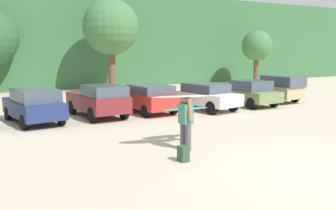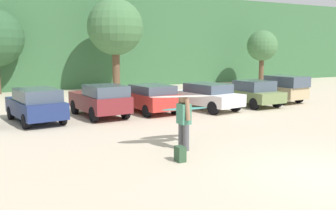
{
  "view_description": "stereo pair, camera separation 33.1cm",
  "coord_description": "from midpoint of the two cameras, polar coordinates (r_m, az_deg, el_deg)",
  "views": [
    {
      "loc": [
        -8.18,
        -6.21,
        3.22
      ],
      "look_at": [
        -1.23,
        6.73,
        1.05
      ],
      "focal_mm": 39.81,
      "sensor_mm": 36.0,
      "label": 1
    },
    {
      "loc": [
        -7.88,
        -6.37,
        3.22
      ],
      "look_at": [
        -1.23,
        6.73,
        1.05
      ],
      "focal_mm": 39.81,
      "sensor_mm": 36.0,
      "label": 2
    }
  ],
  "objects": [
    {
      "name": "surfboard_teal",
      "position": [
        13.1,
        2.02,
        -0.58
      ],
      "size": [
        1.76,
        0.66,
        0.09
      ],
      "rotation": [
        0.0,
        0.0,
        3.04
      ],
      "color": "teal"
    },
    {
      "name": "hillside_ridge",
      "position": [
        37.91,
        -16.19,
        9.43
      ],
      "size": [
        108.0,
        12.0,
        8.24
      ],
      "primitive_type": "cube",
      "color": "#38663D",
      "rests_on": "ground_plane"
    },
    {
      "name": "tree_ridge_back",
      "position": [
        29.32,
        -9.06,
        11.63
      ],
      "size": [
        4.28,
        4.28,
        7.11
      ],
      "color": "brown",
      "rests_on": "ground_plane"
    },
    {
      "name": "tree_center_right",
      "position": [
        36.32,
        13.17,
        8.76
      ],
      "size": [
        2.84,
        2.84,
        5.06
      ],
      "color": "brown",
      "rests_on": "ground_plane"
    },
    {
      "name": "ground_plane",
      "position": [
        10.7,
        22.91,
        -9.81
      ],
      "size": [
        120.0,
        120.0,
        0.0
      ],
      "primitive_type": "plane",
      "color": "beige"
    },
    {
      "name": "parked_car_red",
      "position": [
        19.39,
        -3.76,
        1.13
      ],
      "size": [
        2.22,
        4.23,
        1.46
      ],
      "rotation": [
        0.0,
        0.0,
        1.67
      ],
      "color": "#B72D28",
      "rests_on": "ground_plane"
    },
    {
      "name": "parked_car_tan",
      "position": [
        24.42,
        15.44,
        2.53
      ],
      "size": [
        2.14,
        4.41,
        1.67
      ],
      "rotation": [
        0.0,
        0.0,
        1.67
      ],
      "color": "tan",
      "rests_on": "ground_plane"
    },
    {
      "name": "parked_car_maroon",
      "position": [
        18.26,
        -11.09,
        0.76
      ],
      "size": [
        2.11,
        4.17,
        1.61
      ],
      "rotation": [
        0.0,
        0.0,
        1.66
      ],
      "color": "maroon",
      "rests_on": "ground_plane"
    },
    {
      "name": "person_adult",
      "position": [
        12.07,
        1.95,
        -2.17
      ],
      "size": [
        0.33,
        0.73,
        1.78
      ],
      "rotation": [
        0.0,
        0.0,
        3.15
      ],
      "color": "#4C4C51",
      "rests_on": "ground_plane"
    },
    {
      "name": "person_child",
      "position": [
        13.32,
        1.81,
        -2.94
      ],
      "size": [
        0.2,
        0.45,
        1.07
      ],
      "rotation": [
        0.0,
        0.0,
        3.15
      ],
      "color": "teal",
      "rests_on": "ground_plane"
    },
    {
      "name": "parked_car_white",
      "position": [
        20.25,
        5.22,
        1.44
      ],
      "size": [
        2.51,
        4.22,
        1.45
      ],
      "rotation": [
        0.0,
        0.0,
        1.76
      ],
      "color": "white",
      "rests_on": "ground_plane"
    },
    {
      "name": "surfboard_white",
      "position": [
        12.0,
        1.6,
        1.31
      ],
      "size": [
        2.16,
        1.13,
        0.14
      ],
      "rotation": [
        0.0,
        0.0,
        2.87
      ],
      "color": "white"
    },
    {
      "name": "backpack_dropped",
      "position": [
        10.95,
        1.49,
        -7.48
      ],
      "size": [
        0.24,
        0.34,
        0.45
      ],
      "color": "#2D4C33",
      "rests_on": "ground_plane"
    },
    {
      "name": "parked_car_navy",
      "position": [
        17.6,
        -20.34,
        0.02
      ],
      "size": [
        2.28,
        4.13,
        1.55
      ],
      "rotation": [
        0.0,
        0.0,
        1.72
      ],
      "color": "navy",
      "rests_on": "ground_plane"
    },
    {
      "name": "parked_car_olive_green",
      "position": [
        22.26,
        11.77,
        1.89
      ],
      "size": [
        2.01,
        4.04,
        1.49
      ],
      "rotation": [
        0.0,
        0.0,
        1.61
      ],
      "color": "#6B7F4C",
      "rests_on": "ground_plane"
    }
  ]
}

